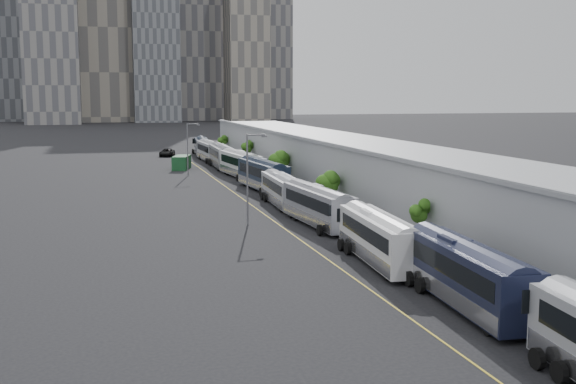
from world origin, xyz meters
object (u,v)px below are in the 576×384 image
object	(u,v)px
street_lamp_far	(189,145)
bus_7	(221,158)
bus_6	(240,166)
bus_4	(282,192)
bus_5	(263,178)
bus_9	(202,148)
bus_1	(466,280)
bus_8	(210,153)
bus_3	(318,209)
suv	(167,152)
bus_2	(379,243)
street_lamp_near	(249,173)
shipping_container	(182,163)

from	to	relation	value
street_lamp_far	bus_7	bearing A→B (deg)	57.25
bus_6	bus_4	bearing A→B (deg)	-97.09
bus_5	bus_7	distance (m)	30.16
bus_4	bus_9	distance (m)	69.44
bus_1	bus_8	xyz separation A→B (m)	(-0.54, 96.86, -0.06)
bus_3	suv	bearing A→B (deg)	90.62
bus_1	bus_4	world-z (taller)	bus_1
bus_5	bus_9	bearing A→B (deg)	85.24
bus_4	bus_6	world-z (taller)	bus_6
bus_4	bus_2	bearing A→B (deg)	-87.67
bus_7	suv	bearing A→B (deg)	106.80
bus_7	street_lamp_near	distance (m)	54.86
bus_7	street_lamp_far	bearing A→B (deg)	-121.03
street_lamp_far	shipping_container	xyz separation A→B (m)	(-0.03, 10.06, -3.59)
bus_4	bus_9	world-z (taller)	bus_9
bus_2	bus_7	bearing A→B (deg)	93.63
street_lamp_near	bus_5	bearing A→B (deg)	74.10
bus_2	bus_6	xyz separation A→B (m)	(0.80, 57.87, 0.07)
bus_1	bus_8	world-z (taller)	bus_1
bus_4	bus_5	distance (m)	13.04
bus_4	street_lamp_far	bearing A→B (deg)	103.54
street_lamp_near	bus_8	bearing A→B (deg)	84.54
bus_4	bus_9	xyz separation A→B (m)	(0.74, 69.44, 0.03)
bus_8	street_lamp_near	distance (m)	67.43
bus_4	shipping_container	world-z (taller)	bus_4
suv	bus_5	bearing A→B (deg)	-68.87
bus_3	bus_9	distance (m)	82.65
bus_6	shipping_container	world-z (taller)	bus_6
bus_8	street_lamp_far	world-z (taller)	street_lamp_far
bus_4	suv	size ratio (longest dim) A/B	2.19
bus_8	bus_4	bearing A→B (deg)	-92.06
bus_7	street_lamp_near	size ratio (longest dim) A/B	1.55
suv	bus_4	bearing A→B (deg)	-70.90
street_lamp_far	suv	bearing A→B (deg)	89.97
bus_9	street_lamp_far	bearing A→B (deg)	-95.61
street_lamp_far	shipping_container	size ratio (longest dim) A/B	1.42
bus_2	bus_8	size ratio (longest dim) A/B	1.01
bus_2	bus_3	xyz separation A→B (m)	(0.18, 16.04, 0.01)
bus_9	street_lamp_far	distance (m)	37.76
bus_4	bus_8	size ratio (longest dim) A/B	0.94
bus_4	bus_5	world-z (taller)	bus_5
street_lamp_near	street_lamp_far	xyz separation A→B (m)	(-0.34, 43.69, -0.39)
street_lamp_near	suv	bearing A→B (deg)	90.23
bus_3	bus_8	world-z (taller)	bus_3
bus_8	bus_6	bearing A→B (deg)	-90.64
bus_6	street_lamp_far	world-z (taller)	street_lamp_far
bus_3	bus_8	distance (m)	69.06
bus_7	bus_8	size ratio (longest dim) A/B	1.04
bus_7	bus_8	distance (m)	12.67
street_lamp_far	bus_9	bearing A→B (deg)	78.96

